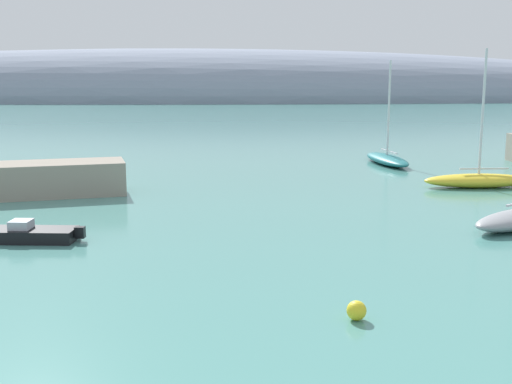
% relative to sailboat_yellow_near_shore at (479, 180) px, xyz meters
% --- Properties ---
extents(distant_ridge, '(333.64, 56.62, 30.49)m').
position_rel_sailboat_yellow_near_shore_xyz_m(distant_ridge, '(-33.89, 154.93, -0.54)').
color(distant_ridge, gray).
rests_on(distant_ridge, ground).
extents(sailboat_yellow_near_shore, '(7.50, 2.15, 9.25)m').
position_rel_sailboat_yellow_near_shore_xyz_m(sailboat_yellow_near_shore, '(0.00, 0.00, 0.00)').
color(sailboat_yellow_near_shore, yellow).
rests_on(sailboat_yellow_near_shore, water).
extents(sailboat_teal_outer_mooring, '(3.22, 8.26, 8.73)m').
position_rel_sailboat_yellow_near_shore_xyz_m(sailboat_teal_outer_mooring, '(-3.49, 11.71, -0.06)').
color(sailboat_teal_outer_mooring, '#1E6B70').
rests_on(sailboat_teal_outer_mooring, water).
extents(motorboat_black_foreground, '(4.33, 1.87, 0.98)m').
position_rel_sailboat_yellow_near_shore_xyz_m(motorboat_black_foreground, '(-25.88, -13.52, -0.20)').
color(motorboat_black_foreground, black).
rests_on(motorboat_black_foreground, water).
extents(mooring_buoy_yellow, '(0.63, 0.63, 0.63)m').
position_rel_sailboat_yellow_near_shore_xyz_m(mooring_buoy_yellow, '(-12.87, -23.73, -0.22)').
color(mooring_buoy_yellow, yellow).
rests_on(mooring_buoy_yellow, water).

